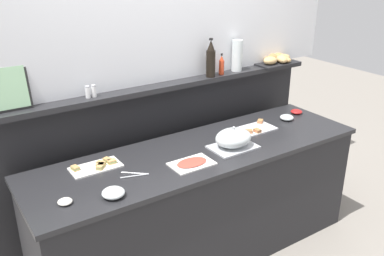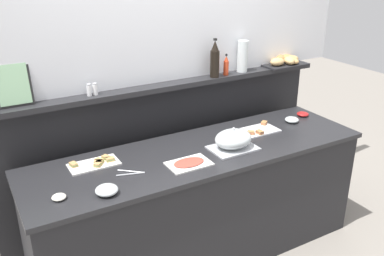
# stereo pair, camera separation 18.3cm
# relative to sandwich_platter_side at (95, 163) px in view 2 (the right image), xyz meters

# --- Properties ---
(ground_plane) EXTENTS (12.00, 12.00, 0.00)m
(ground_plane) POSITION_rel_sandwich_platter_side_xyz_m (0.74, 0.44, -0.92)
(ground_plane) COLOR gray
(buffet_counter) EXTENTS (2.57, 0.75, 0.91)m
(buffet_counter) POSITION_rel_sandwich_platter_side_xyz_m (0.74, -0.16, -0.47)
(buffet_counter) COLOR black
(buffet_counter) RESTS_ON ground_plane
(back_ledge_unit) EXTENTS (2.83, 0.22, 1.30)m
(back_ledge_unit) POSITION_rel_sandwich_platter_side_xyz_m (0.74, 0.39, -0.24)
(back_ledge_unit) COLOR black
(back_ledge_unit) RESTS_ON ground_plane
(sandwich_platter_side) EXTENTS (0.34, 0.18, 0.04)m
(sandwich_platter_side) POSITION_rel_sandwich_platter_side_xyz_m (0.00, 0.00, 0.00)
(sandwich_platter_side) COLOR white
(sandwich_platter_side) RESTS_ON buffet_counter
(sandwich_platter_rear) EXTENTS (0.31, 0.20, 0.04)m
(sandwich_platter_rear) POSITION_rel_sandwich_platter_side_xyz_m (1.33, -0.08, -0.00)
(sandwich_platter_rear) COLOR silver
(sandwich_platter_rear) RESTS_ON buffet_counter
(cold_cuts_platter) EXTENTS (0.29, 0.20, 0.02)m
(cold_cuts_platter) POSITION_rel_sandwich_platter_side_xyz_m (0.55, -0.31, -0.00)
(cold_cuts_platter) COLOR white
(cold_cuts_platter) RESTS_ON buffet_counter
(serving_cloche) EXTENTS (0.34, 0.24, 0.17)m
(serving_cloche) POSITION_rel_sandwich_platter_side_xyz_m (0.96, -0.26, 0.06)
(serving_cloche) COLOR #B7BABF
(serving_cloche) RESTS_ON buffet_counter
(glass_bowl_large) EXTENTS (0.12, 0.12, 0.05)m
(glass_bowl_large) POSITION_rel_sandwich_platter_side_xyz_m (1.69, -0.07, 0.01)
(glass_bowl_large) COLOR silver
(glass_bowl_large) RESTS_ON buffet_counter
(glass_bowl_medium) EXTENTS (0.14, 0.14, 0.05)m
(glass_bowl_medium) POSITION_rel_sandwich_platter_side_xyz_m (-0.06, -0.40, 0.01)
(glass_bowl_medium) COLOR silver
(glass_bowl_medium) RESTS_ON buffet_counter
(condiment_bowl_red) EXTENTS (0.08, 0.08, 0.03)m
(condiment_bowl_red) POSITION_rel_sandwich_platter_side_xyz_m (-0.32, -0.32, 0.00)
(condiment_bowl_red) COLOR silver
(condiment_bowl_red) RESTS_ON buffet_counter
(condiment_bowl_cream) EXTENTS (0.10, 0.10, 0.04)m
(condiment_bowl_cream) POSITION_rel_sandwich_platter_side_xyz_m (1.88, -0.01, 0.01)
(condiment_bowl_cream) COLOR red
(condiment_bowl_cream) RESTS_ON buffet_counter
(serving_tongs) EXTENTS (0.18, 0.13, 0.01)m
(serving_tongs) POSITION_rel_sandwich_platter_side_xyz_m (0.17, -0.24, -0.01)
(serving_tongs) COLOR #B7BABF
(serving_tongs) RESTS_ON buffet_counter
(hot_sauce_bottle) EXTENTS (0.04, 0.04, 0.18)m
(hot_sauce_bottle) POSITION_rel_sandwich_platter_side_xyz_m (1.25, 0.29, 0.45)
(hot_sauce_bottle) COLOR red
(hot_sauce_bottle) RESTS_ON back_ledge_unit
(wine_bottle_dark) EXTENTS (0.08, 0.08, 0.32)m
(wine_bottle_dark) POSITION_rel_sandwich_platter_side_xyz_m (1.13, 0.28, 0.52)
(wine_bottle_dark) COLOR black
(wine_bottle_dark) RESTS_ON back_ledge_unit
(salt_shaker) EXTENTS (0.03, 0.03, 0.09)m
(salt_shaker) POSITION_rel_sandwich_platter_side_xyz_m (0.09, 0.31, 0.42)
(salt_shaker) COLOR white
(salt_shaker) RESTS_ON back_ledge_unit
(pepper_shaker) EXTENTS (0.03, 0.03, 0.09)m
(pepper_shaker) POSITION_rel_sandwich_platter_side_xyz_m (0.14, 0.31, 0.42)
(pepper_shaker) COLOR white
(pepper_shaker) RESTS_ON back_ledge_unit
(bread_basket) EXTENTS (0.40, 0.28, 0.08)m
(bread_basket) POSITION_rel_sandwich_platter_side_xyz_m (1.91, 0.32, 0.42)
(bread_basket) COLOR black
(bread_basket) RESTS_ON back_ledge_unit
(framed_picture) EXTENTS (0.23, 0.08, 0.29)m
(framed_picture) POSITION_rel_sandwich_platter_side_xyz_m (-0.39, 0.35, 0.52)
(framed_picture) COLOR black
(framed_picture) RESTS_ON back_ledge_unit
(water_carafe) EXTENTS (0.09, 0.09, 0.27)m
(water_carafe) POSITION_rel_sandwich_platter_side_xyz_m (1.43, 0.31, 0.51)
(water_carafe) COLOR silver
(water_carafe) RESTS_ON back_ledge_unit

